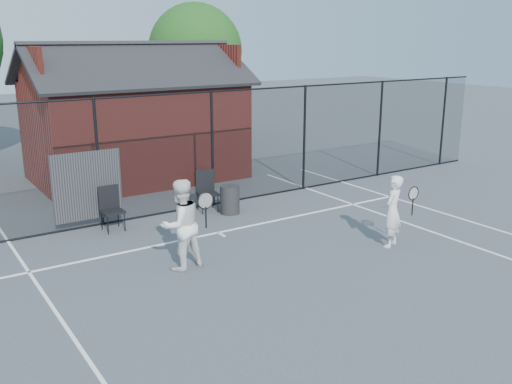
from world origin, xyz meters
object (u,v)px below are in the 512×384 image
clubhouse (135,127)px  waste_bin (230,200)px  player_front (392,211)px  player_back (181,225)px  chair_left (112,210)px  chair_right (208,192)px

clubhouse → waste_bin: (0.49, -4.87, -1.25)m
clubhouse → waste_bin: size_ratio=9.14×
player_front → clubhouse: bearing=103.9°
clubhouse → waste_bin: clubhouse is taller
player_front → player_back: size_ratio=0.88×
waste_bin → clubhouse: bearing=95.7°
chair_left → waste_bin: bearing=-7.8°
clubhouse → chair_left: bearing=-118.1°
player_front → chair_left: bearing=137.4°
player_front → waste_bin: 4.23m
player_front → player_back: 4.45m
player_back → chair_left: size_ratio=1.76×
clubhouse → player_front: bearing=-76.1°
clubhouse → chair_right: bearing=-88.5°
player_front → player_back: player_back is taller
player_front → waste_bin: (-1.67, 3.87, -0.42)m
player_back → chair_left: (-0.35, 2.86, -0.38)m
chair_right → waste_bin: 0.62m
clubhouse → chair_left: size_ratio=6.51×
chair_left → player_back: bearing=-84.1°
player_front → chair_left: 6.23m
clubhouse → chair_left: 5.26m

